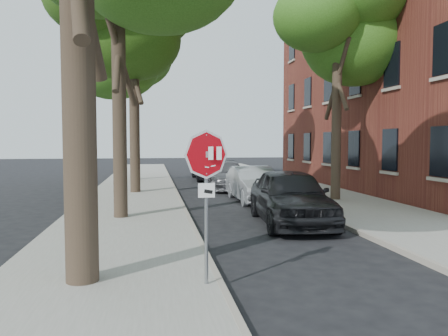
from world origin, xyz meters
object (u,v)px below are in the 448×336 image
object	(u,v)px
car_c	(226,175)
car_d	(213,168)
tree_far	(133,67)
car_b	(253,184)
tree_right	(336,28)
tree_mid_b	(133,25)
stop_sign	(206,177)
car_a	(290,196)

from	to	relation	value
car_c	car_d	bearing A→B (deg)	89.91
tree_far	car_b	size ratio (longest dim) A/B	2.08
car_c	car_d	xyz separation A→B (m)	(0.10, 5.56, 0.02)
tree_far	tree_right	xyz separation A→B (m)	(8.70, -11.00, 0.00)
tree_mid_b	car_c	world-z (taller)	tree_mid_b
stop_sign	car_a	world-z (taller)	stop_sign
tree_far	car_b	distance (m)	13.45
car_b	car_d	distance (m)	10.63
tree_mid_b	car_d	bearing A→B (deg)	55.84
stop_sign	car_d	xyz separation A→B (m)	(3.09, 21.25, -1.19)
car_a	car_c	xyz separation A→B (m)	(-0.28, 10.13, -0.12)
car_c	stop_sign	bearing A→B (deg)	-99.91
car_a	stop_sign	bearing A→B (deg)	-115.94
tree_mid_b	car_c	size ratio (longest dim) A/B	2.05
tree_mid_b	tree_right	size ratio (longest dim) A/B	1.11
tree_right	car_d	bearing A→B (deg)	107.88
tree_mid_b	car_d	size ratio (longest dim) A/B	1.90
stop_sign	car_c	distance (m)	16.02
car_d	tree_far	bearing A→B (deg)	-178.31
stop_sign	tree_right	xyz separation A→B (m)	(6.68, 10.14, 5.26)
tree_far	car_b	bearing A→B (deg)	-63.16
car_b	car_d	size ratio (longest dim) A/B	0.82
stop_sign	car_a	size ratio (longest dim) A/B	0.52
car_c	tree_mid_b	bearing A→B (deg)	-161.01
tree_mid_b	tree_far	distance (m)	7.04
tree_right	car_b	xyz separation A→B (m)	(-3.38, 0.48, -6.47)
stop_sign	tree_far	size ratio (longest dim) A/B	0.28
car_a	car_b	distance (m)	5.06
car_b	tree_far	bearing A→B (deg)	115.52
car_b	tree_right	bearing A→B (deg)	-9.48
stop_sign	car_a	xyz separation A→B (m)	(3.28, 5.56, -1.09)
tree_mid_b	car_a	distance (m)	12.24
tree_far	car_c	bearing A→B (deg)	-47.33
tree_mid_b	car_b	bearing A→B (deg)	-35.08
tree_right	car_a	size ratio (longest dim) A/B	1.85
car_a	car_d	xyz separation A→B (m)	(-0.19, 15.68, -0.10)
car_b	car_c	world-z (taller)	car_b
tree_mid_b	car_d	xyz separation A→B (m)	(4.82, 7.10, -7.24)
car_a	car_d	bearing A→B (deg)	95.25
tree_far	car_d	size ratio (longest dim) A/B	1.71
stop_sign	tree_right	bearing A→B (deg)	56.62
car_c	tree_far	bearing A→B (deg)	133.57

